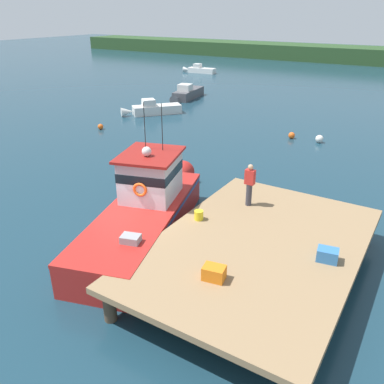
{
  "coord_description": "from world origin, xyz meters",
  "views": [
    {
      "loc": [
        8.77,
        -10.37,
        7.95
      ],
      "look_at": [
        1.2,
        1.84,
        1.4
      ],
      "focal_mm": 37.61,
      "sensor_mm": 36.0,
      "label": 1
    }
  ],
  "objects": [
    {
      "name": "mooring_buoy_channel_marker",
      "position": [
        0.69,
        15.39,
        0.22
      ],
      "size": [
        0.43,
        0.43,
        0.43
      ],
      "primitive_type": "sphere",
      "color": "#EA5B19",
      "rests_on": "ground"
    },
    {
      "name": "crate_single_by_cleat",
      "position": [
        6.91,
        0.17,
        1.39
      ],
      "size": [
        0.67,
        0.54,
        0.39
      ],
      "primitive_type": "cube",
      "rotation": [
        0.0,
        0.0,
        0.17
      ],
      "color": "#3370B2",
      "rests_on": "dock"
    },
    {
      "name": "dock",
      "position": [
        4.8,
        0.0,
        1.07
      ],
      "size": [
        6.0,
        9.0,
        1.2
      ],
      "color": "#4C3D2D",
      "rests_on": "ground"
    },
    {
      "name": "moored_boat_outer_mooring",
      "position": [
        -12.39,
        22.82,
        0.5
      ],
      "size": [
        2.14,
        5.82,
        1.45
      ],
      "color": "#4C4C51",
      "rests_on": "ground"
    },
    {
      "name": "mooring_buoy_outer",
      "position": [
        -11.84,
        10.29,
        0.2
      ],
      "size": [
        0.4,
        0.4,
        0.4
      ],
      "primitive_type": "sphere",
      "color": "#EA5B19",
      "rests_on": "ground"
    },
    {
      "name": "main_fishing_boat",
      "position": [
        0.04,
        0.38,
        1.01
      ],
      "size": [
        4.75,
        9.91,
        4.8
      ],
      "color": "red",
      "rests_on": "ground"
    },
    {
      "name": "moored_boat_far_right",
      "position": [
        -11.39,
        15.99,
        0.43
      ],
      "size": [
        3.94,
        4.41,
        1.26
      ],
      "color": "silver",
      "rests_on": "ground"
    },
    {
      "name": "crate_stack_near_edge",
      "position": [
        4.51,
        -2.36,
        1.4
      ],
      "size": [
        0.67,
        0.54,
        0.39
      ],
      "primitive_type": "cube",
      "rotation": [
        0.0,
        0.0,
        0.18
      ],
      "color": "orange",
      "rests_on": "dock"
    },
    {
      "name": "mooring_buoy_spare_mooring",
      "position": [
        2.53,
        15.46,
        0.25
      ],
      "size": [
        0.5,
        0.5,
        0.5
      ],
      "primitive_type": "sphere",
      "color": "silver",
      "rests_on": "ground"
    },
    {
      "name": "ground_plane",
      "position": [
        0.0,
        0.0,
        0.0
      ],
      "size": [
        200.0,
        200.0,
        0.0
      ],
      "primitive_type": "plane",
      "color": "#193847"
    },
    {
      "name": "deckhand_by_the_boat",
      "position": [
        3.4,
        2.34,
        2.06
      ],
      "size": [
        0.36,
        0.22,
        1.63
      ],
      "color": "#383842",
      "rests_on": "dock"
    },
    {
      "name": "bait_bucket",
      "position": [
        2.4,
        0.36,
        1.37
      ],
      "size": [
        0.32,
        0.32,
        0.34
      ],
      "primitive_type": "cylinder",
      "color": "yellow",
      "rests_on": "dock"
    },
    {
      "name": "moored_boat_mid_harbor",
      "position": [
        -20.26,
        38.44,
        0.41
      ],
      "size": [
        4.73,
        1.5,
        1.19
      ],
      "color": "white",
      "rests_on": "ground"
    }
  ]
}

